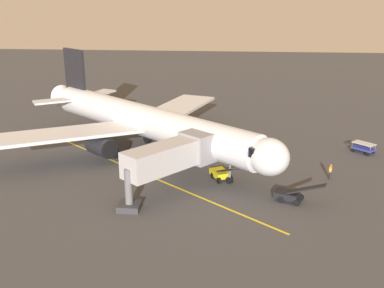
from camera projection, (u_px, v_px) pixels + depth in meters
The scene contains 9 objects.
ground_plane at pixel (134, 149), 56.57m from camera, with size 220.00×220.00×0.00m, color #424244.
apron_lead_in_line at pixel (136, 170), 49.63m from camera, with size 0.24×40.00×0.01m, color yellow.
airplane at pixel (144, 121), 54.25m from camera, with size 33.80×32.13×11.50m.
jet_bridge at pixel (175, 156), 43.14m from camera, with size 8.87×10.03×5.40m.
ground_crew_marshaller at pixel (330, 172), 46.91m from camera, with size 0.38×0.46×1.71m.
baggage_cart_near_nose at pixel (363, 148), 55.10m from camera, with size 2.84×2.82×1.27m.
belt_loader_portside at pixel (290, 194), 41.89m from camera, with size 4.69×2.83×2.32m.
baggage_cart_starboard_side at pixel (137, 118), 68.46m from camera, with size 2.95×2.48×1.27m.
belt_loader_rear_apron at pixel (221, 173), 46.93m from camera, with size 3.15×4.62×2.32m.
Camera 1 is at (-12.36, 52.61, 18.27)m, focal length 41.84 mm.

